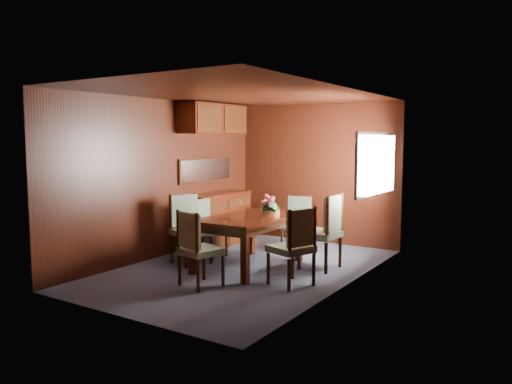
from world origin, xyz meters
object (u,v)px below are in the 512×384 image
Objects in this scene: chair_left_near at (188,225)px; flower_centerpiece at (270,206)px; chair_right_near at (295,242)px; sideboard at (216,219)px; chair_head at (196,245)px; dining_table at (249,223)px.

chair_left_near is 1.24m from flower_centerpiece.
chair_left_near is at bearing 103.09° from chair_right_near.
chair_left_near is 3.43× the size of flower_centerpiece.
sideboard is 1.42× the size of chair_right_near.
flower_centerpiece is (-0.76, 0.66, 0.32)m from chair_right_near.
chair_right_near reaches higher than sideboard.
flower_centerpiece reaches higher than chair_head.
flower_centerpiece is (1.11, 0.46, 0.31)m from chair_left_near.
sideboard reaches higher than dining_table.
chair_right_near is 1.20m from chair_head.
chair_left_near reaches higher than chair_right_near.
flower_centerpiece is (0.24, 1.34, 0.34)m from chair_head.
chair_right_near is 1.06m from flower_centerpiece.
chair_head is 3.21× the size of flower_centerpiece.
chair_head is at bearing -90.29° from dining_table.
flower_centerpiece reaches higher than sideboard.
flower_centerpiece reaches higher than chair_left_near.
chair_head is (0.88, -0.88, -0.03)m from chair_left_near.
chair_left_near is 1.03× the size of chair_right_near.
sideboard is 4.75× the size of flower_centerpiece.
chair_left_near is 1.25m from chair_head.
flower_centerpiece is at bearing 68.19° from chair_right_near.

